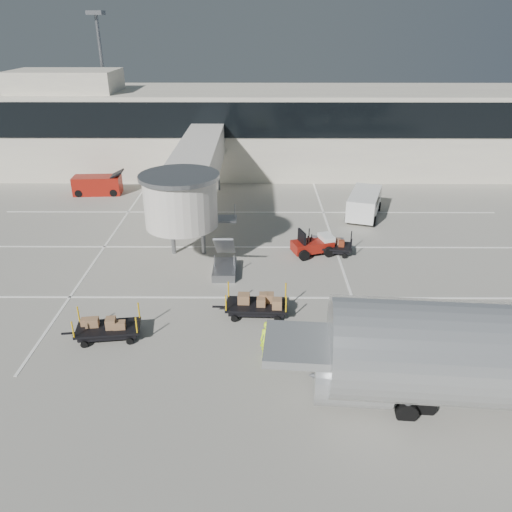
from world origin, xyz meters
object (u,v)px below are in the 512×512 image
object	(u,v)px
minivan	(365,202)
box_cart_far	(109,328)
belt_loader	(98,185)
ground_worker	(267,340)
box_cart_near	(259,305)
suitcase_cart	(331,246)
baggage_tug	(313,245)

from	to	relation	value
minivan	box_cart_far	bearing A→B (deg)	-114.07
box_cart_far	belt_loader	distance (m)	23.83
ground_worker	minivan	world-z (taller)	minivan
box_cart_far	minivan	distance (m)	23.35
box_cart_near	box_cart_far	size ratio (longest dim) A/B	1.04
box_cart_near	ground_worker	distance (m)	3.74
ground_worker	belt_loader	size ratio (longest dim) A/B	0.40
box_cart_far	belt_loader	size ratio (longest dim) A/B	0.84
belt_loader	suitcase_cart	bearing A→B (deg)	-36.72
box_cart_far	suitcase_cart	bearing A→B (deg)	31.90
box_cart_near	box_cart_far	world-z (taller)	box_cart_near
ground_worker	minivan	bearing A→B (deg)	69.62
box_cart_near	box_cart_far	xyz separation A→B (m)	(-7.33, -2.19, -0.05)
baggage_tug	minivan	size ratio (longest dim) A/B	0.53
suitcase_cart	box_cart_near	size ratio (longest dim) A/B	0.94
baggage_tug	belt_loader	xyz separation A→B (m)	(-18.15, 12.86, 0.17)
baggage_tug	belt_loader	size ratio (longest dim) A/B	0.66
box_cart_near	box_cart_far	distance (m)	7.65
baggage_tug	ground_worker	size ratio (longest dim) A/B	1.62
suitcase_cart	belt_loader	xyz separation A→B (m)	(-19.33, 12.70, 0.31)
suitcase_cart	belt_loader	size ratio (longest dim) A/B	0.82
suitcase_cart	minivan	distance (m)	8.07
box_cart_far	box_cart_near	bearing A→B (deg)	9.09
ground_worker	belt_loader	xyz separation A→B (m)	(-14.90, 24.23, -0.10)
baggage_tug	box_cart_near	distance (m)	8.49
baggage_tug	box_cart_near	world-z (taller)	baggage_tug
ground_worker	minivan	xyz separation A→B (m)	(8.03, 18.72, 0.26)
box_cart_near	belt_loader	distance (m)	25.13
suitcase_cart	ground_worker	xyz separation A→B (m)	(-4.44, -11.53, 0.41)
baggage_tug	suitcase_cart	world-z (taller)	baggage_tug
baggage_tug	suitcase_cart	xyz separation A→B (m)	(1.19, 0.16, -0.14)
baggage_tug	ground_worker	bearing A→B (deg)	-124.28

